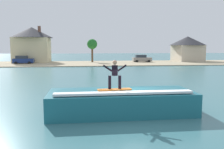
# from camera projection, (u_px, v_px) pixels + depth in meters

# --- Properties ---
(ground_plane) EXTENTS (260.00, 260.00, 0.00)m
(ground_plane) POSITION_uv_depth(u_px,v_px,m) (127.00, 114.00, 13.27)
(ground_plane) COLOR #396C72
(wave_crest) EXTENTS (8.02, 3.05, 1.40)m
(wave_crest) POSITION_uv_depth(u_px,v_px,m) (121.00, 102.00, 13.34)
(wave_crest) COLOR #1B6270
(wave_crest) RESTS_ON ground_plane
(surfboard) EXTENTS (1.87, 0.65, 0.06)m
(surfboard) POSITION_uv_depth(u_px,v_px,m) (114.00, 89.00, 12.81)
(surfboard) COLOR orange
(surfboard) RESTS_ON wave_crest
(surfer) EXTENTS (1.29, 0.32, 1.55)m
(surfer) POSITION_uv_depth(u_px,v_px,m) (115.00, 73.00, 12.73)
(surfer) COLOR black
(surfer) RESTS_ON surfboard
(shoreline_bank) EXTENTS (120.00, 16.27, 0.16)m
(shoreline_bank) POSITION_uv_depth(u_px,v_px,m) (93.00, 63.00, 53.30)
(shoreline_bank) COLOR tan
(shoreline_bank) RESTS_ON ground_plane
(car_near_shore) EXTENTS (4.29, 2.04, 1.86)m
(car_near_shore) POSITION_uv_depth(u_px,v_px,m) (23.00, 60.00, 51.64)
(car_near_shore) COLOR navy
(car_near_shore) RESTS_ON ground_plane
(car_far_shore) EXTENTS (4.51, 2.21, 1.86)m
(car_far_shore) POSITION_uv_depth(u_px,v_px,m) (142.00, 59.00, 57.39)
(car_far_shore) COLOR gray
(car_far_shore) RESTS_ON ground_plane
(house_with_chimney) EXTENTS (9.78, 9.78, 8.53)m
(house_with_chimney) POSITION_uv_depth(u_px,v_px,m) (32.00, 43.00, 56.16)
(house_with_chimney) COLOR beige
(house_with_chimney) RESTS_ON ground_plane
(house_gabled_white) EXTENTS (9.31, 9.31, 6.40)m
(house_gabled_white) POSITION_uv_depth(u_px,v_px,m) (187.00, 47.00, 60.86)
(house_gabled_white) COLOR beige
(house_gabled_white) RESTS_ON ground_plane
(tree_short_bushy) EXTENTS (2.37, 2.37, 5.58)m
(tree_short_bushy) POSITION_uv_depth(u_px,v_px,m) (92.00, 45.00, 55.96)
(tree_short_bushy) COLOR brown
(tree_short_bushy) RESTS_ON ground_plane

